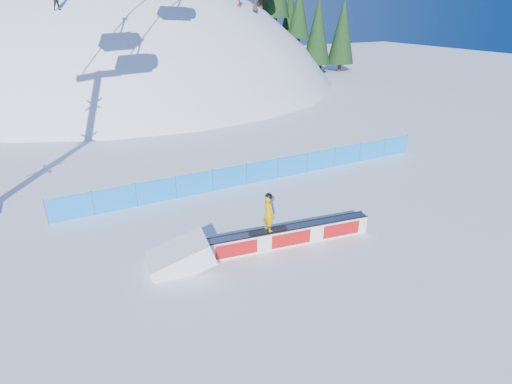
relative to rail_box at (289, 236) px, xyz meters
name	(u,v)px	position (x,y,z in m)	size (l,w,h in m)	color
ground	(306,214)	(2.14, 1.94, -0.42)	(160.00, 160.00, 0.00)	white
snow_hill	(147,203)	(2.14, 43.94, -18.42)	(64.00, 64.00, 64.00)	white
safety_fence	(262,171)	(2.14, 6.44, 0.18)	(22.05, 0.05, 1.30)	#0F7FEC
rail_box	(289,236)	(0.00, 0.00, 0.00)	(7.15, 1.44, 0.86)	white
snow_ramp	(182,265)	(-4.42, 0.59, -0.42)	(2.34, 1.56, 0.88)	white
snowboarder	(268,213)	(-0.92, 0.12, 1.25)	(1.61, 0.61, 1.65)	black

